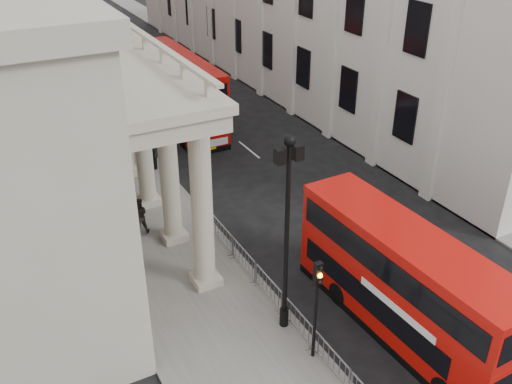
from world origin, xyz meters
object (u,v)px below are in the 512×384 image
(lamp_post_north, at_px, (84,36))
(pedestrian_a, at_px, (129,223))
(bus_near, at_px, (403,281))
(lamp_post_mid, at_px, (148,95))
(pedestrian_c, at_px, (125,179))
(lamp_post_south, at_px, (287,224))
(traffic_light, at_px, (317,294))
(bus_far, at_px, (178,90))
(pedestrian_b, at_px, (139,216))

(lamp_post_north, relative_size, pedestrian_a, 4.66)
(bus_near, bearing_deg, lamp_post_mid, 100.40)
(pedestrian_a, distance_m, pedestrian_c, 5.06)
(lamp_post_south, distance_m, pedestrian_a, 10.47)
(lamp_post_north, height_order, traffic_light, lamp_post_north)
(lamp_post_mid, height_order, pedestrian_c, lamp_post_mid)
(traffic_light, bearing_deg, bus_near, -2.02)
(traffic_light, height_order, pedestrian_c, traffic_light)
(lamp_post_north, xyz_separation_m, bus_far, (4.19, -9.54, -2.26))
(lamp_post_north, distance_m, bus_far, 10.66)
(lamp_post_south, xyz_separation_m, pedestrian_a, (-3.65, 9.01, -3.90))
(bus_near, relative_size, bus_far, 0.89)
(traffic_light, height_order, pedestrian_b, traffic_light)
(bus_far, relative_size, pedestrian_b, 6.14)
(lamp_post_south, height_order, pedestrian_c, lamp_post_south)
(lamp_post_south, xyz_separation_m, lamp_post_mid, (0.00, 16.00, 0.00))
(pedestrian_b, bearing_deg, traffic_light, 118.26)
(lamp_post_mid, height_order, pedestrian_a, lamp_post_mid)
(lamp_post_north, xyz_separation_m, pedestrian_b, (-3.01, -22.64, -3.83))
(traffic_light, distance_m, pedestrian_b, 11.97)
(lamp_post_north, height_order, pedestrian_b, lamp_post_north)
(lamp_post_south, distance_m, lamp_post_mid, 16.00)
(lamp_post_south, relative_size, lamp_post_mid, 1.00)
(lamp_post_south, relative_size, bus_near, 0.80)
(lamp_post_north, bearing_deg, pedestrian_b, -97.57)
(lamp_post_mid, relative_size, pedestrian_c, 5.29)
(lamp_post_mid, xyz_separation_m, pedestrian_c, (-2.41, -2.09, -4.00))
(pedestrian_c, bearing_deg, pedestrian_a, -77.40)
(lamp_post_north, relative_size, bus_near, 0.80)
(lamp_post_mid, height_order, bus_near, lamp_post_mid)
(lamp_post_north, relative_size, pedestrian_b, 4.34)
(traffic_light, bearing_deg, lamp_post_mid, 90.32)
(pedestrian_a, height_order, pedestrian_c, pedestrian_a)
(bus_near, bearing_deg, pedestrian_a, 122.43)
(traffic_light, xyz_separation_m, bus_far, (4.09, 24.48, -0.46))
(traffic_light, xyz_separation_m, bus_near, (3.92, -0.14, -0.77))
(lamp_post_mid, bearing_deg, pedestrian_b, -114.39)
(lamp_post_mid, height_order, pedestrian_b, lamp_post_mid)
(lamp_post_south, height_order, pedestrian_b, lamp_post_south)
(bus_near, xyz_separation_m, pedestrian_c, (-6.43, 16.07, -1.43))
(pedestrian_a, bearing_deg, lamp_post_north, 62.35)
(lamp_post_mid, relative_size, traffic_light, 1.93)
(lamp_post_mid, bearing_deg, pedestrian_c, -139.12)
(lamp_post_north, xyz_separation_m, pedestrian_a, (-3.65, -22.99, -3.90))
(pedestrian_c, bearing_deg, bus_near, -41.38)
(lamp_post_north, bearing_deg, bus_far, -66.30)
(traffic_light, bearing_deg, lamp_post_south, 92.84)
(traffic_light, height_order, bus_near, bus_near)
(pedestrian_a, relative_size, pedestrian_c, 1.13)
(lamp_post_mid, bearing_deg, bus_far, 57.03)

